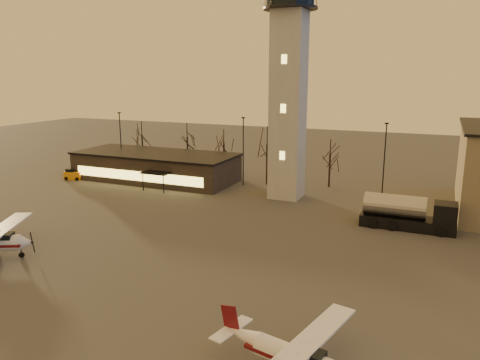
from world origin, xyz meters
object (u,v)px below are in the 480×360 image
(terminal, at_px, (156,166))
(service_cart, at_px, (74,175))
(fuel_truck, at_px, (407,216))
(control_tower, at_px, (289,73))

(terminal, relative_size, service_cart, 8.45)
(terminal, relative_size, fuel_truck, 2.61)
(fuel_truck, distance_m, service_cart, 50.21)
(fuel_truck, bearing_deg, service_cart, 175.42)
(control_tower, bearing_deg, terminal, 174.85)
(control_tower, xyz_separation_m, terminal, (-21.99, 1.98, -14.17))
(service_cart, bearing_deg, terminal, 8.71)
(terminal, height_order, fuel_truck, terminal)
(terminal, distance_m, service_cart, 13.14)
(control_tower, relative_size, service_cart, 10.84)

